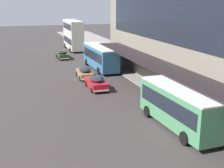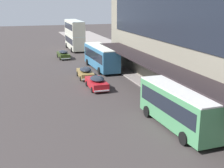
% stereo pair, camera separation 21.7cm
% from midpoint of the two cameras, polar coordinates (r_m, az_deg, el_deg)
% --- Properties ---
extents(transit_bus_kerbside_front, '(2.81, 10.33, 6.01)m').
position_cam_midpoint_polar(transit_bus_kerbside_front, '(65.63, -6.78, 9.06)').
color(transit_bus_kerbside_front, beige).
rests_on(transit_bus_kerbside_front, ground).
extents(transit_bus_kerbside_rear, '(2.95, 10.28, 3.44)m').
position_cam_midpoint_polar(transit_bus_kerbside_rear, '(46.66, -1.86, 5.13)').
color(transit_bus_kerbside_rear, teal).
rests_on(transit_bus_kerbside_rear, ground).
extents(transit_bus_kerbside_far, '(3.01, 9.27, 3.34)m').
position_cam_midpoint_polar(transit_bus_kerbside_far, '(25.52, 12.34, -3.89)').
color(transit_bus_kerbside_far, '#498C5A').
rests_on(transit_bus_kerbside_far, ground).
extents(sedan_lead_near, '(2.00, 4.64, 1.49)m').
position_cam_midpoint_polar(sedan_lead_near, '(41.50, -4.76, 2.08)').
color(sedan_lead_near, olive).
rests_on(sedan_lead_near, ground).
extents(sedan_second_near, '(1.87, 4.79, 1.48)m').
position_cam_midpoint_polar(sedan_second_near, '(56.09, -8.77, 5.38)').
color(sedan_second_near, '#2C3D15').
rests_on(sedan_second_near, ground).
extents(sedan_lead_mid, '(1.97, 4.79, 1.51)m').
position_cam_midpoint_polar(sedan_lead_mid, '(36.39, -2.65, 0.29)').
color(sedan_lead_mid, '#B31921').
rests_on(sedan_lead_mid, ground).
extents(fire_hydrant, '(0.20, 0.40, 0.70)m').
position_cam_midpoint_polar(fire_hydrant, '(27.21, 16.12, -6.12)').
color(fire_hydrant, red).
rests_on(fire_hydrant, sidewalk_kerb).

